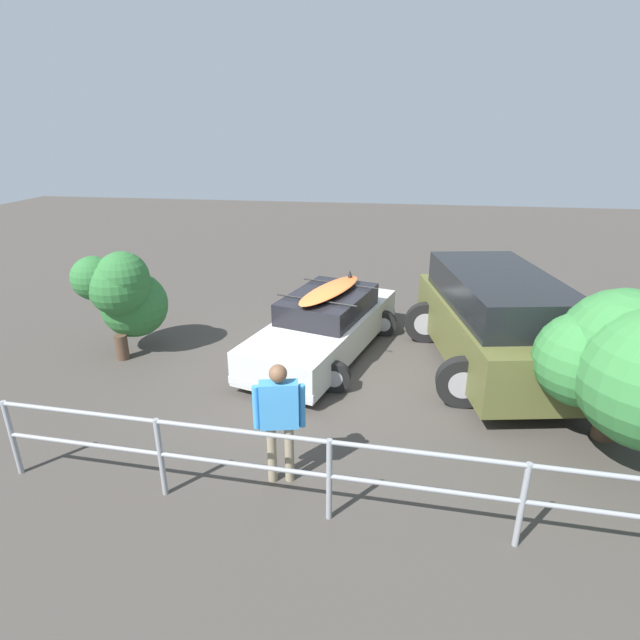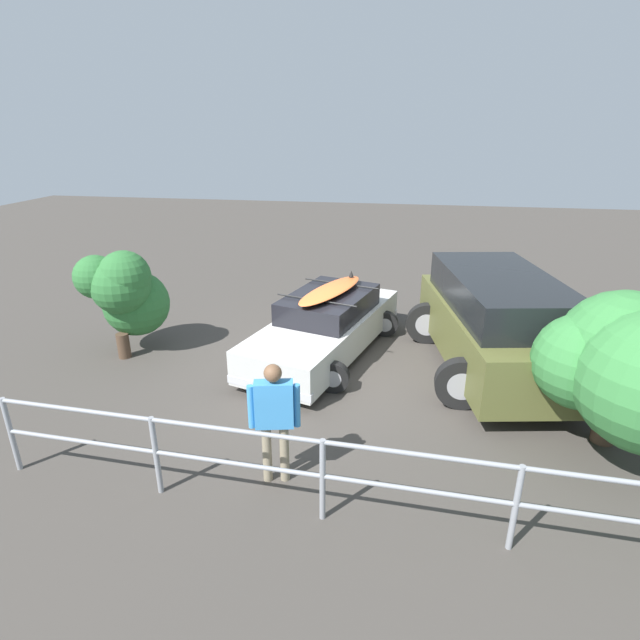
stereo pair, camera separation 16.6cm
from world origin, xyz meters
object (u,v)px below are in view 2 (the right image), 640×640
Objects in this scene: sedan_car at (326,325)px; suv_car at (495,322)px; bush_near_left at (126,291)px; bush_near_right at (633,365)px; person_bystander at (274,413)px.

sedan_car is 3.25m from suv_car.
sedan_car is 2.19× the size of bush_near_left.
sedan_car is at bearing -4.45° from suv_car.
sedan_car is 4.03m from bush_near_left.
sedan_car is 1.97× the size of bush_near_right.
person_bystander is at bearing 16.14° from bush_near_right.
suv_car is (-3.21, 0.25, 0.39)m from sedan_car.
bush_near_right is at bearing 149.03° from sedan_car.
suv_car reaches higher than sedan_car.
person_bystander is 4.75m from bush_near_right.
bush_near_right is (-1.33, 2.47, 0.44)m from suv_car.
sedan_car is 5.36m from bush_near_right.
suv_car is 2.21× the size of bush_near_left.
suv_car is 4.97m from person_bystander.
bush_near_left is 8.69m from bush_near_right.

